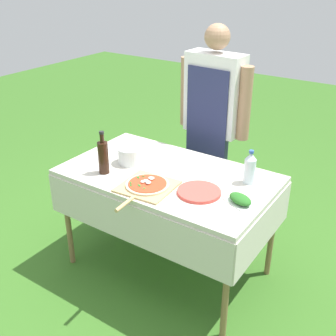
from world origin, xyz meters
TOP-DOWN VIEW (x-y plane):
  - ground_plane at (0.00, 0.00)m, footprint 12.00×12.00m
  - prep_table at (0.00, 0.00)m, footprint 1.42×0.84m
  - person_cook at (-0.07, 0.75)m, footprint 0.63×0.23m
  - pizza_on_peel at (0.00, -0.24)m, footprint 0.35×0.51m
  - oil_bottle at (-0.36, -0.23)m, footprint 0.07×0.07m
  - water_bottle at (0.50, 0.18)m, footprint 0.07×0.07m
  - herb_container at (0.57, -0.09)m, footprint 0.22×0.18m
  - mixing_tub at (-0.31, -0.01)m, footprint 0.17×0.17m
  - plate_stack at (0.31, -0.12)m, footprint 0.27×0.27m

SIDE VIEW (x-z plane):
  - ground_plane at x=0.00m, z-range 0.00..0.00m
  - prep_table at x=0.00m, z-range 0.32..1.11m
  - plate_stack at x=0.31m, z-range 0.80..0.82m
  - pizza_on_peel at x=0.00m, z-range 0.78..0.84m
  - herb_container at x=0.57m, z-range 0.80..0.85m
  - mixing_tub at x=-0.31m, z-range 0.80..0.91m
  - water_bottle at x=0.50m, z-range 0.79..1.01m
  - oil_bottle at x=-0.36m, z-range 0.77..1.06m
  - person_cook at x=-0.07m, z-range 0.15..1.83m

